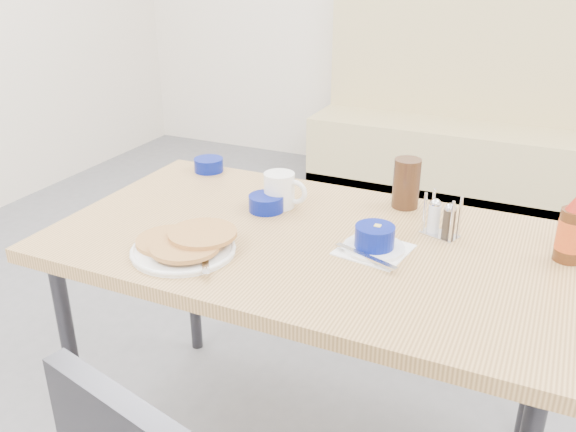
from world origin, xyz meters
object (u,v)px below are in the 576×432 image
at_px(butter_bowl, 266,203).
at_px(condiment_caddy, 441,221).
at_px(coffee_mug, 281,190).
at_px(dining_table, 310,258).
at_px(creamer_bowl, 209,165).
at_px(amber_tumbler, 406,183).
at_px(pancake_plate, 185,245).
at_px(booth_bench, 462,138).
at_px(syrup_bottle, 572,231).
at_px(grits_setting, 374,240).

distance_m(butter_bowl, condiment_caddy, 0.51).
bearing_deg(coffee_mug, dining_table, -44.13).
relative_size(creamer_bowl, amber_tumbler, 0.67).
height_order(coffee_mug, butter_bowl, coffee_mug).
height_order(pancake_plate, creamer_bowl, pancake_plate).
bearing_deg(pancake_plate, butter_bowl, 77.94).
bearing_deg(condiment_caddy, pancake_plate, -127.54).
bearing_deg(booth_bench, syrup_bottle, -75.01).
relative_size(booth_bench, grits_setting, 9.31).
xyz_separation_m(booth_bench, amber_tumbler, (0.18, -2.22, 0.49)).
relative_size(booth_bench, syrup_bottle, 10.29).
xyz_separation_m(coffee_mug, grits_setting, (0.35, -0.16, -0.02)).
relative_size(booth_bench, butter_bowl, 17.97).
relative_size(dining_table, creamer_bowl, 13.79).
bearing_deg(grits_setting, condiment_caddy, 50.29).
distance_m(coffee_mug, syrup_bottle, 0.80).
xyz_separation_m(booth_bench, butter_bowl, (-0.19, -2.42, 0.43)).
distance_m(coffee_mug, butter_bowl, 0.06).
bearing_deg(creamer_bowl, condiment_caddy, -11.89).
bearing_deg(booth_bench, condiment_caddy, -82.40).
bearing_deg(amber_tumbler, booth_bench, 94.55).
bearing_deg(butter_bowl, amber_tumbler, 28.86).
height_order(dining_table, pancake_plate, pancake_plate).
distance_m(coffee_mug, amber_tumbler, 0.38).
xyz_separation_m(booth_bench, pancake_plate, (-0.26, -2.75, 0.43)).
height_order(butter_bowl, amber_tumbler, amber_tumbler).
bearing_deg(grits_setting, butter_bowl, 162.42).
bearing_deg(dining_table, pancake_plate, -140.75).
xyz_separation_m(amber_tumbler, condiment_caddy, (0.14, -0.16, -0.03)).
xyz_separation_m(booth_bench, coffee_mug, (-0.17, -2.37, 0.46)).
distance_m(dining_table, coffee_mug, 0.26).
height_order(dining_table, syrup_bottle, syrup_bottle).
xyz_separation_m(butter_bowl, amber_tumbler, (0.37, 0.20, 0.05)).
height_order(pancake_plate, grits_setting, grits_setting).
relative_size(butter_bowl, syrup_bottle, 0.57).
height_order(pancake_plate, syrup_bottle, syrup_bottle).
bearing_deg(dining_table, creamer_bowl, 147.37).
height_order(booth_bench, amber_tumbler, booth_bench).
distance_m(booth_bench, pancake_plate, 2.79).
height_order(grits_setting, butter_bowl, grits_setting).
distance_m(amber_tumbler, syrup_bottle, 0.49).
bearing_deg(dining_table, butter_bowl, 149.05).
relative_size(amber_tumbler, syrup_bottle, 0.82).
relative_size(butter_bowl, amber_tumbler, 0.70).
bearing_deg(booth_bench, creamer_bowl, -103.61).
distance_m(pancake_plate, grits_setting, 0.49).
bearing_deg(coffee_mug, creamer_bowl, 153.87).
xyz_separation_m(butter_bowl, syrup_bottle, (0.83, 0.04, 0.06)).
relative_size(dining_table, condiment_caddy, 11.73).
distance_m(condiment_caddy, syrup_bottle, 0.32).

